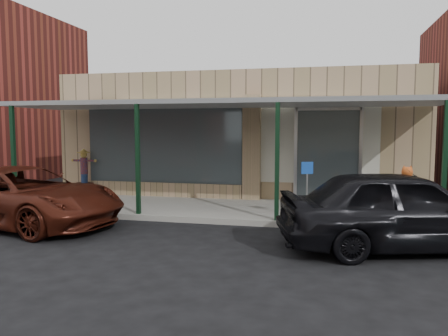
% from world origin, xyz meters
% --- Properties ---
extents(ground, '(120.00, 120.00, 0.00)m').
position_xyz_m(ground, '(0.00, 0.00, 0.00)').
color(ground, black).
rests_on(ground, ground).
extents(sidewalk, '(40.00, 3.20, 0.15)m').
position_xyz_m(sidewalk, '(0.00, 3.60, 0.07)').
color(sidewalk, gray).
rests_on(sidewalk, ground).
extents(storefront, '(12.00, 6.25, 4.20)m').
position_xyz_m(storefront, '(-0.00, 8.16, 2.09)').
color(storefront, tan).
rests_on(storefront, ground).
extents(awning, '(12.00, 3.00, 3.04)m').
position_xyz_m(awning, '(0.00, 3.56, 3.01)').
color(awning, slate).
rests_on(awning, ground).
extents(block_buildings_near, '(61.00, 8.00, 8.00)m').
position_xyz_m(block_buildings_near, '(2.01, 9.20, 3.77)').
color(block_buildings_near, maroon).
rests_on(block_buildings_near, ground).
extents(barrel_scarecrow, '(0.91, 0.76, 1.54)m').
position_xyz_m(barrel_scarecrow, '(-4.92, 4.80, 0.67)').
color(barrel_scarecrow, '#43251A').
rests_on(barrel_scarecrow, sidewalk).
extents(barrel_pumpkin, '(0.70, 0.70, 0.70)m').
position_xyz_m(barrel_pumpkin, '(3.35, 2.93, 0.40)').
color(barrel_pumpkin, '#43251A').
rests_on(barrel_pumpkin, sidewalk).
extents(handicap_sign, '(0.28, 0.12, 1.41)m').
position_xyz_m(handicap_sign, '(2.50, 2.40, 1.06)').
color(handicap_sign, gray).
rests_on(handicap_sign, sidewalk).
extents(parked_sedan, '(5.05, 3.10, 1.60)m').
position_xyz_m(parked_sedan, '(4.38, 0.61, 0.80)').
color(parked_sedan, black).
rests_on(parked_sedan, ground).
extents(car_maroon, '(5.51, 3.27, 1.44)m').
position_xyz_m(car_maroon, '(-4.29, 0.87, 0.72)').
color(car_maroon, '#4A190E').
rests_on(car_maroon, ground).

